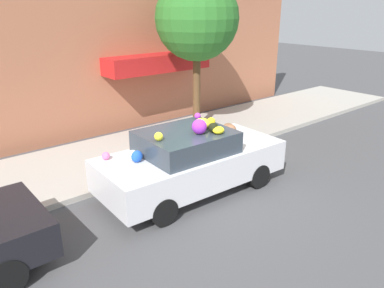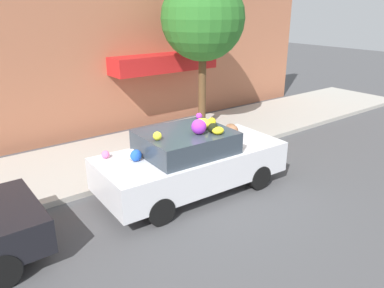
{
  "view_description": "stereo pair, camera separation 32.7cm",
  "coord_description": "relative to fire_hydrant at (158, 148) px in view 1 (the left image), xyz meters",
  "views": [
    {
      "loc": [
        -4.87,
        -5.91,
        3.97
      ],
      "look_at": [
        0.0,
        -0.04,
        1.12
      ],
      "focal_mm": 35.0,
      "sensor_mm": 36.0,
      "label": 1
    },
    {
      "loc": [
        -4.61,
        -6.11,
        3.97
      ],
      "look_at": [
        0.0,
        -0.04,
        1.12
      ],
      "focal_mm": 35.0,
      "sensor_mm": 36.0,
      "label": 2
    }
  ],
  "objects": [
    {
      "name": "building_facade",
      "position": [
        -0.13,
        3.28,
        2.45
      ],
      "size": [
        18.0,
        1.2,
        5.94
      ],
      "color": "#B26B4C",
      "rests_on": "ground"
    },
    {
      "name": "ground_plane",
      "position": [
        -0.25,
        -1.64,
        -0.48
      ],
      "size": [
        60.0,
        60.0,
        0.0
      ],
      "primitive_type": "plane",
      "color": "#4C4C4F"
    },
    {
      "name": "fire_hydrant",
      "position": [
        0.0,
        0.0,
        0.0
      ],
      "size": [
        0.2,
        0.2,
        0.7
      ],
      "color": "red",
      "rests_on": "sidewalk_curb"
    },
    {
      "name": "street_tree",
      "position": [
        2.49,
        1.39,
        3.09
      ],
      "size": [
        2.52,
        2.52,
        4.71
      ],
      "color": "brown",
      "rests_on": "sidewalk_curb"
    },
    {
      "name": "sidewalk_curb",
      "position": [
        -0.25,
        1.06,
        -0.41
      ],
      "size": [
        24.0,
        3.2,
        0.13
      ],
      "color": "#B2ADA3",
      "rests_on": "ground"
    },
    {
      "name": "art_car",
      "position": [
        -0.28,
        -1.67,
        0.27
      ],
      "size": [
        4.26,
        1.94,
        1.76
      ],
      "rotation": [
        0.0,
        0.0,
        -0.04
      ],
      "color": "silver",
      "rests_on": "ground"
    }
  ]
}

